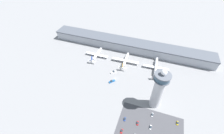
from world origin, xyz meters
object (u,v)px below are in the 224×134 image
(control_tower, at_px, (159,89))
(service_truck_fuel, at_px, (113,72))
(airplane_gate_alpha, at_px, (97,55))
(car_black_suv, at_px, (152,115))
(car_red_hatchback, at_px, (177,123))
(car_white_wagon, at_px, (138,123))
(service_truck_catering, at_px, (112,81))
(airplane_gate_bravo, at_px, (125,61))
(airplane_gate_charlie, at_px, (156,67))
(car_green_van, at_px, (151,127))
(car_grey_coupe, at_px, (122,131))
(car_silver_sedan, at_px, (125,119))

(control_tower, bearing_deg, service_truck_fuel, 150.91)
(airplane_gate_alpha, distance_m, car_black_suv, 119.49)
(car_red_hatchback, height_order, car_white_wagon, car_white_wagon)
(control_tower, height_order, car_black_suv, control_tower)
(car_black_suv, bearing_deg, service_truck_catering, 151.37)
(car_black_suv, height_order, car_red_hatchback, car_black_suv)
(airplane_gate_alpha, distance_m, airplane_gate_bravo, 45.43)
(airplane_gate_charlie, xyz_separation_m, car_green_van, (6.06, -87.07, -3.27))
(car_black_suv, bearing_deg, airplane_gate_alpha, 142.92)
(car_grey_coupe, height_order, car_black_suv, car_black_suv)
(car_white_wagon, bearing_deg, car_red_hatchback, 19.49)
(control_tower, xyz_separation_m, car_black_suv, (0.53, -14.16, -26.32))
(airplane_gate_alpha, distance_m, car_green_van, 128.84)
(control_tower, xyz_separation_m, car_grey_coupe, (-25.25, -41.44, -26.39))
(control_tower, distance_m, car_green_van, 38.79)
(car_white_wagon, bearing_deg, airplane_gate_alpha, 133.75)
(car_grey_coupe, distance_m, car_black_suv, 37.53)
(airplane_gate_bravo, xyz_separation_m, car_grey_coupe, (24.09, -99.64, -3.96))
(airplane_gate_alpha, distance_m, service_truck_fuel, 43.36)
(car_black_suv, bearing_deg, service_truck_fuel, 141.76)
(airplane_gate_alpha, height_order, car_white_wagon, airplane_gate_alpha)
(airplane_gate_alpha, relative_size, car_grey_coupe, 7.76)
(car_white_wagon, bearing_deg, airplane_gate_charlie, 85.44)
(service_truck_fuel, distance_m, car_silver_sedan, 69.99)
(car_green_van, distance_m, car_red_hatchback, 28.59)
(car_green_van, bearing_deg, service_truck_catering, 141.43)
(airplane_gate_alpha, distance_m, service_truck_catering, 57.13)
(car_grey_coupe, xyz_separation_m, car_white_wagon, (13.06, 13.04, 0.02))
(car_grey_coupe, distance_m, car_red_hatchback, 57.67)
(airplane_gate_bravo, bearing_deg, service_truck_catering, -98.44)
(car_black_suv, distance_m, car_green_van, 14.33)
(car_grey_coupe, height_order, car_red_hatchback, car_red_hatchback)
(airplane_gate_charlie, bearing_deg, control_tower, -84.87)
(airplane_gate_bravo, height_order, car_green_van, airplane_gate_bravo)
(car_grey_coupe, relative_size, car_silver_sedan, 1.11)
(service_truck_fuel, distance_m, car_grey_coupe, 81.90)
(car_black_suv, bearing_deg, car_white_wagon, -131.77)
(control_tower, distance_m, car_white_wagon, 40.63)
(car_red_hatchback, distance_m, car_white_wagon, 40.46)
(service_truck_catering, distance_m, car_black_suv, 63.87)
(airplane_gate_alpha, height_order, car_black_suv, airplane_gate_alpha)
(airplane_gate_bravo, xyz_separation_m, service_truck_catering, (-6.20, -41.76, -3.54))
(airplane_gate_charlie, relative_size, car_green_van, 8.68)
(airplane_gate_alpha, height_order, car_grey_coupe, airplane_gate_alpha)
(car_black_suv, relative_size, car_white_wagon, 1.04)
(airplane_gate_alpha, bearing_deg, airplane_gate_bravo, 0.45)
(airplane_gate_charlie, xyz_separation_m, car_red_hatchback, (31.21, -73.48, -3.32))
(service_truck_catering, xyz_separation_m, car_green_van, (56.34, -44.92, -0.35))
(car_grey_coupe, distance_m, car_white_wagon, 18.45)
(service_truck_fuel, distance_m, car_green_van, 86.04)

